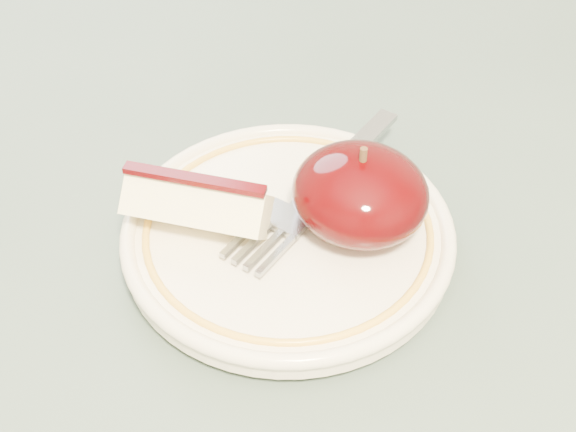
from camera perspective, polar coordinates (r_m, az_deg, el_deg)
The scene contains 5 objects.
table at distance 0.53m, azimuth -7.51°, elevation -10.07°, with size 0.90×0.90×0.75m.
plate at distance 0.45m, azimuth 0.00°, elevation -1.27°, with size 0.19×0.19×0.02m.
apple_half at distance 0.44m, azimuth 5.15°, elevation 1.61°, with size 0.08×0.07×0.06m.
apple_wedge at distance 0.44m, azimuth -6.50°, elevation 0.85°, with size 0.09×0.06×0.04m.
fork at distance 0.47m, azimuth 2.10°, elevation 2.09°, with size 0.03×0.16×0.00m.
Camera 1 is at (0.22, -0.22, 1.09)m, focal length 50.00 mm.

